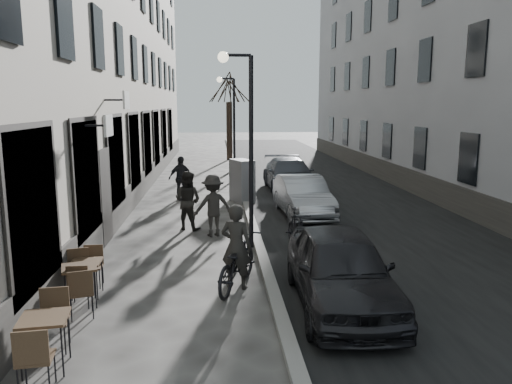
{
  "coord_description": "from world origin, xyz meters",
  "views": [
    {
      "loc": [
        -0.91,
        -6.91,
        3.8
      ],
      "look_at": [
        -0.01,
        4.32,
        1.8
      ],
      "focal_mm": 35.0,
      "sensor_mm": 36.0,
      "label": 1
    }
  ],
  "objects": [
    {
      "name": "moped",
      "position": [
        1.15,
        5.5,
        0.55
      ],
      "size": [
        0.68,
        1.88,
        1.11
      ],
      "primitive_type": "imported",
      "rotation": [
        0.0,
        0.0,
        0.09
      ],
      "color": "black",
      "rests_on": "ground"
    },
    {
      "name": "tree_far",
      "position": [
        -0.1,
        27.0,
        4.66
      ],
      "size": [
        2.4,
        2.4,
        5.7
      ],
      "color": "black",
      "rests_on": "ground"
    },
    {
      "name": "bistro_set_c",
      "position": [
        -3.52,
        2.82,
        0.44
      ],
      "size": [
        0.6,
        1.45,
        0.85
      ],
      "rotation": [
        0.0,
        0.0,
        0.02
      ],
      "color": "#312215",
      "rests_on": "ground"
    },
    {
      "name": "utility_cabinet",
      "position": [
        0.09,
        12.29,
        0.83
      ],
      "size": [
        1.0,
        1.26,
        1.66
      ],
      "primitive_type": "cube",
      "rotation": [
        0.0,
        0.0,
        0.41
      ],
      "color": "slate",
      "rests_on": "ground"
    },
    {
      "name": "car_near",
      "position": [
        1.4,
        1.93,
        0.73
      ],
      "size": [
        1.86,
        4.36,
        1.47
      ],
      "primitive_type": "imported",
      "rotation": [
        0.0,
        0.0,
        -0.03
      ],
      "color": "black",
      "rests_on": "ground"
    },
    {
      "name": "building_left",
      "position": [
        -6.0,
        16.5,
        8.0
      ],
      "size": [
        4.0,
        35.0,
        16.0
      ],
      "primitive_type": "cube",
      "color": "#B0A794",
      "rests_on": "ground"
    },
    {
      "name": "bistro_set_b",
      "position": [
        -3.52,
        2.34,
        0.47
      ],
      "size": [
        0.84,
        1.6,
        0.91
      ],
      "rotation": [
        0.0,
        0.0,
        0.28
      ],
      "color": "#312215",
      "rests_on": "ground"
    },
    {
      "name": "car_mid",
      "position": [
        2.03,
        9.7,
        0.67
      ],
      "size": [
        1.65,
        4.16,
        1.35
      ],
      "primitive_type": "imported",
      "rotation": [
        0.0,
        0.0,
        0.06
      ],
      "color": "#979A9F",
      "rests_on": "ground"
    },
    {
      "name": "building_right",
      "position": [
        9.5,
        16.5,
        8.0
      ],
      "size": [
        4.0,
        35.0,
        16.0
      ],
      "primitive_type": "cube",
      "color": "gray",
      "rests_on": "ground"
    },
    {
      "name": "pedestrian_near",
      "position": [
        -1.79,
        8.07,
        0.9
      ],
      "size": [
        1.09,
        1.01,
        1.8
      ],
      "primitive_type": "imported",
      "rotation": [
        0.0,
        0.0,
        2.64
      ],
      "color": "black",
      "rests_on": "ground"
    },
    {
      "name": "kerb",
      "position": [
        0.2,
        16.0,
        0.06
      ],
      "size": [
        0.25,
        60.0,
        0.12
      ],
      "primitive_type": "cube",
      "color": "slate",
      "rests_on": "ground"
    },
    {
      "name": "bistro_set_a",
      "position": [
        -3.4,
        -0.01,
        0.49
      ],
      "size": [
        0.73,
        1.64,
        0.95
      ],
      "rotation": [
        0.0,
        0.0,
        0.12
      ],
      "color": "#312215",
      "rests_on": "ground"
    },
    {
      "name": "car_far",
      "position": [
        2.3,
        14.68,
        0.71
      ],
      "size": [
        2.06,
        4.89,
        1.41
      ],
      "primitive_type": "imported",
      "rotation": [
        0.0,
        0.0,
        0.02
      ],
      "color": "#383B42",
      "rests_on": "ground"
    },
    {
      "name": "pedestrian_mid",
      "position": [
        -1.02,
        7.24,
        0.9
      ],
      "size": [
        1.3,
        0.97,
        1.8
      ],
      "primitive_type": "imported",
      "rotation": [
        0.0,
        0.0,
        3.43
      ],
      "color": "black",
      "rests_on": "ground"
    },
    {
      "name": "streetlamp_far",
      "position": [
        -0.17,
        18.0,
        3.16
      ],
      "size": [
        0.9,
        0.28,
        5.09
      ],
      "color": "black",
      "rests_on": "ground"
    },
    {
      "name": "road",
      "position": [
        3.85,
        16.0,
        0.0
      ],
      "size": [
        7.3,
        60.0,
        0.0
      ],
      "primitive_type": "cube",
      "color": "black",
      "rests_on": "ground"
    },
    {
      "name": "cyclist_rider",
      "position": [
        -0.52,
        3.03,
        0.89
      ],
      "size": [
        0.76,
        0.64,
        1.79
      ],
      "primitive_type": "imported",
      "rotation": [
        0.0,
        0.0,
        2.77
      ],
      "color": "black",
      "rests_on": "ground"
    },
    {
      "name": "streetlamp_near",
      "position": [
        -0.17,
        6.0,
        3.16
      ],
      "size": [
        0.9,
        0.28,
        5.09
      ],
      "color": "black",
      "rests_on": "ground"
    },
    {
      "name": "ground",
      "position": [
        0.0,
        0.0,
        0.0
      ],
      "size": [
        120.0,
        120.0,
        0.0
      ],
      "primitive_type": "plane",
      "color": "#33302E",
      "rests_on": "ground"
    },
    {
      "name": "pedestrian_far",
      "position": [
        -2.33,
        12.87,
        0.88
      ],
      "size": [
        1.1,
        0.88,
        1.75
      ],
      "primitive_type": "imported",
      "rotation": [
        0.0,
        0.0,
        0.52
      ],
      "color": "black",
      "rests_on": "ground"
    },
    {
      "name": "bicycle",
      "position": [
        -0.52,
        3.03,
        0.55
      ],
      "size": [
        1.43,
        2.2,
        1.09
      ],
      "primitive_type": "imported",
      "rotation": [
        0.0,
        0.0,
        2.77
      ],
      "color": "black",
      "rests_on": "ground"
    },
    {
      "name": "tree_near",
      "position": [
        -0.1,
        21.0,
        4.66
      ],
      "size": [
        2.4,
        2.4,
        5.7
      ],
      "color": "black",
      "rests_on": "ground"
    }
  ]
}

